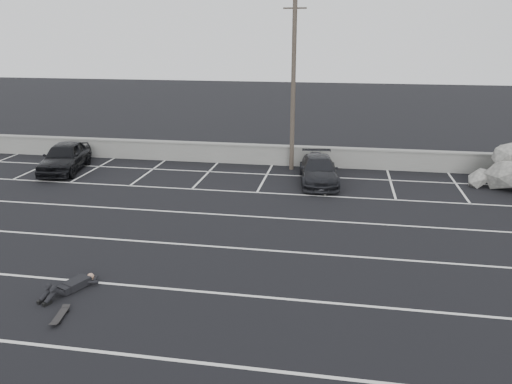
% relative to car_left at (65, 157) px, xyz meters
% --- Properties ---
extents(ground, '(120.00, 120.00, 0.00)m').
position_rel_car_left_xyz_m(ground, '(9.27, -10.91, -0.74)').
color(ground, black).
rests_on(ground, ground).
extents(seawall, '(50.00, 0.45, 1.06)m').
position_rel_car_left_xyz_m(seawall, '(9.27, 3.09, -0.19)').
color(seawall, gray).
rests_on(seawall, ground).
extents(stall_lines, '(36.00, 20.05, 0.01)m').
position_rel_car_left_xyz_m(stall_lines, '(9.18, -6.51, -0.74)').
color(stall_lines, silver).
rests_on(stall_lines, ground).
extents(car_left, '(2.54, 4.59, 1.48)m').
position_rel_car_left_xyz_m(car_left, '(0.00, 0.00, 0.00)').
color(car_left, black).
rests_on(car_left, ground).
extents(car_right, '(2.20, 4.38, 1.22)m').
position_rel_car_left_xyz_m(car_right, '(12.87, 0.09, -0.13)').
color(car_right, black).
rests_on(car_right, ground).
extents(utility_pole, '(1.12, 0.22, 8.43)m').
position_rel_car_left_xyz_m(utility_pole, '(11.37, 2.29, 3.53)').
color(utility_pole, '#4C4238').
rests_on(utility_pole, ground).
extents(trash_bin, '(0.61, 0.61, 0.85)m').
position_rel_car_left_xyz_m(trash_bin, '(12.57, 2.55, -0.31)').
color(trash_bin, '#242426').
rests_on(trash_bin, ground).
extents(person, '(2.47, 2.86, 0.45)m').
position_rel_car_left_xyz_m(person, '(6.76, -11.26, -0.52)').
color(person, black).
rests_on(person, ground).
extents(skateboard, '(0.32, 0.79, 0.09)m').
position_rel_car_left_xyz_m(skateboard, '(7.14, -12.80, -0.67)').
color(skateboard, black).
rests_on(skateboard, ground).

